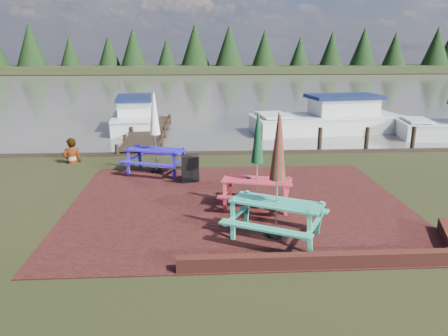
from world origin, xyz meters
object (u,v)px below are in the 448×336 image
boat_near (329,120)px  person (70,138)px  jetty (149,131)px  picnic_table_teal (277,196)px  picnic_table_blue (156,145)px  boat_jetty (136,117)px  chalkboard (190,169)px  picnic_table_red (257,175)px

boat_near → person: size_ratio=4.34×
jetty → boat_near: (9.29, 0.93, 0.32)m
picnic_table_teal → jetty: size_ratio=0.31×
picnic_table_blue → boat_near: size_ratio=0.33×
picnic_table_teal → boat_near: bearing=97.0°
boat_jetty → person: person is taller
picnic_table_teal → jetty: 13.13m
picnic_table_blue → boat_jetty: size_ratio=0.39×
picnic_table_teal → boat_jetty: (-5.18, 15.33, -0.59)m
chalkboard → boat_near: bearing=41.4°
boat_near → picnic_table_red: bearing=146.7°
boat_jetty → picnic_table_blue: bearing=-84.3°
picnic_table_red → picnic_table_teal: bearing=-69.8°
person → chalkboard: bearing=126.6°
picnic_table_red → boat_jetty: bearing=125.4°
picnic_table_red → boat_near: size_ratio=0.31×
picnic_table_blue → jetty: 7.10m
picnic_table_blue → boat_near: (8.28, 7.91, -0.51)m
picnic_table_teal → picnic_table_blue: size_ratio=1.03×
picnic_table_teal → jetty: picnic_table_teal is taller
boat_jetty → boat_near: size_ratio=0.86×
picnic_table_red → chalkboard: (-1.79, 2.26, -0.43)m
picnic_table_teal → jetty: (-4.15, 12.42, -0.86)m
chalkboard → jetty: (-2.18, 8.22, -0.34)m
picnic_table_teal → boat_jetty: 16.20m
picnic_table_blue → boat_jetty: 10.11m
picnic_table_blue → boat_near: bearing=63.9°
person → jetty: bearing=-133.8°
boat_jetty → person: bearing=-103.9°
picnic_table_blue → chalkboard: bearing=-26.6°
picnic_table_blue → person: size_ratio=1.44×
jetty → person: bearing=-111.6°
boat_near → person: person is taller
jetty → picnic_table_red: bearing=-69.3°
picnic_table_red → jetty: picnic_table_red is taller
boat_jetty → person: (-1.17, -8.47, 0.55)m
chalkboard → person: 5.15m
chalkboard → jetty: chalkboard is taller
picnic_table_red → person: (-6.17, 4.92, 0.05)m
boat_near → jetty: bearing=87.5°
picnic_table_blue → boat_jetty: (-2.04, 9.89, -0.55)m
chalkboard → boat_near: 11.59m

